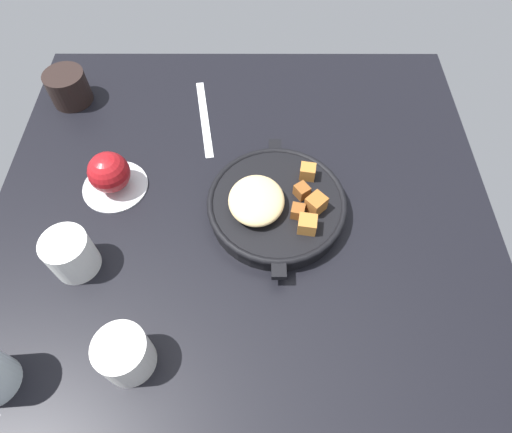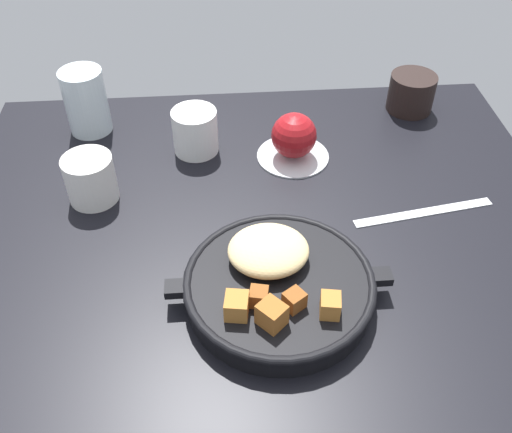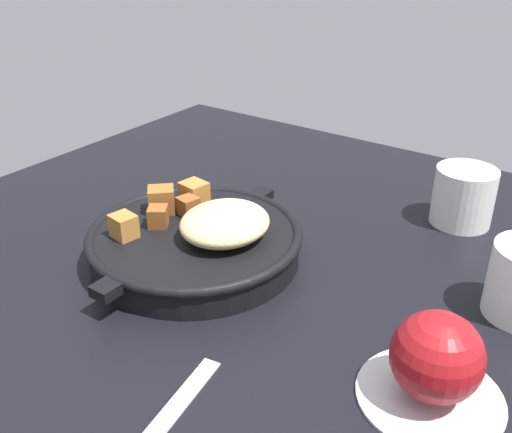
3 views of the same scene
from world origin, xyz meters
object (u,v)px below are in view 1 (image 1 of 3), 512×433
(cast_iron_skillet, at_px, (275,204))
(butter_knife, at_px, (204,118))
(red_apple, at_px, (109,172))
(white_creamer_pitcher, at_px, (71,254))
(ceramic_mug_white, at_px, (125,354))
(coffee_mug_dark, at_px, (68,87))

(cast_iron_skillet, bearing_deg, butter_knife, 31.09)
(red_apple, relative_size, butter_knife, 0.34)
(cast_iron_skillet, distance_m, red_apple, 0.30)
(red_apple, xyz_separation_m, white_creamer_pitcher, (-0.16, 0.03, -0.01))
(ceramic_mug_white, bearing_deg, coffee_mug_dark, 20.98)
(red_apple, distance_m, ceramic_mug_white, 0.33)
(butter_knife, bearing_deg, ceramic_mug_white, 162.21)
(butter_knife, bearing_deg, red_apple, 129.89)
(white_creamer_pitcher, bearing_deg, ceramic_mug_white, -144.41)
(cast_iron_skillet, height_order, red_apple, red_apple)
(butter_knife, relative_size, coffee_mug_dark, 2.64)
(cast_iron_skillet, relative_size, white_creamer_pitcher, 3.82)
(cast_iron_skillet, relative_size, butter_knife, 1.30)
(coffee_mug_dark, relative_size, white_creamer_pitcher, 1.11)
(coffee_mug_dark, bearing_deg, red_apple, -150.59)
(cast_iron_skillet, xyz_separation_m, white_creamer_pitcher, (-0.10, 0.33, 0.01))
(butter_knife, distance_m, coffee_mug_dark, 0.30)
(butter_knife, height_order, white_creamer_pitcher, white_creamer_pitcher)
(coffee_mug_dark, height_order, ceramic_mug_white, ceramic_mug_white)
(coffee_mug_dark, distance_m, white_creamer_pitcher, 0.41)
(cast_iron_skillet, distance_m, coffee_mug_dark, 0.52)
(butter_knife, distance_m, ceramic_mug_white, 0.51)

